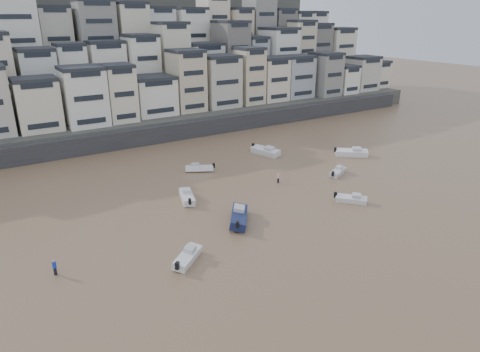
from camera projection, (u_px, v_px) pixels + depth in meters
harbor_wall at (163, 133)px, 89.14m from camera, size 140.00×3.00×3.50m
hillside at (121, 60)px, 119.01m from camera, size 141.04×66.00×50.00m
boat_j at (187, 256)px, 45.86m from camera, size 4.99×4.54×1.39m
boat_i at (265, 150)px, 80.76m from camera, size 3.79×6.84×1.77m
boat_h at (199, 167)px, 72.38m from camera, size 5.34×3.91×1.40m
boat_b at (351, 198)px, 60.33m from camera, size 4.21×4.60×1.29m
boat_f at (187, 195)px, 60.97m from camera, size 3.36×5.85×1.52m
boat_c at (239, 216)px, 54.52m from camera, size 5.62×6.76×1.83m
boat_g at (352, 152)px, 79.94m from camera, size 6.29×5.70×1.75m
boat_d at (338, 171)px, 70.85m from camera, size 4.85×3.35×1.27m
person_blue at (55, 267)px, 43.46m from camera, size 0.44×0.44×1.74m
person_pink at (278, 178)px, 67.22m from camera, size 0.44×0.44×1.74m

